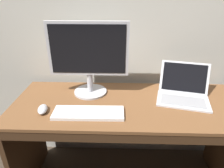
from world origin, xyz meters
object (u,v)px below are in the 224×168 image
laptop_silver (183,91)px  wired_keyboard (88,113)px  external_monitor (88,56)px  computer_mouse (43,109)px

laptop_silver → wired_keyboard: (-0.65, -0.23, -0.04)m
wired_keyboard → external_monitor: bearing=95.1°
laptop_silver → wired_keyboard: bearing=-160.1°
external_monitor → computer_mouse: 0.46m
wired_keyboard → computer_mouse: (-0.30, 0.02, 0.01)m
laptop_silver → computer_mouse: laptop_silver is taller
wired_keyboard → computer_mouse: size_ratio=3.92×
external_monitor → wired_keyboard: external_monitor is taller
wired_keyboard → computer_mouse: computer_mouse is taller
computer_mouse → laptop_silver: bearing=0.1°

